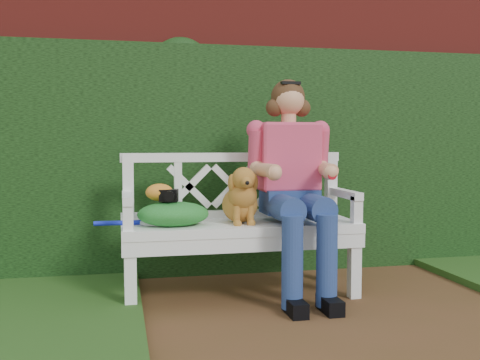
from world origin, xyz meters
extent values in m
plane|color=brown|center=(0.00, 0.00, 0.00)|extent=(60.00, 60.00, 0.00)
cube|color=maroon|center=(0.00, 1.90, 1.10)|extent=(10.00, 0.30, 2.20)
cube|color=#2A5C21|center=(0.00, 1.68, 0.85)|extent=(10.00, 0.18, 1.70)
cube|color=black|center=(-0.92, 0.96, 0.67)|extent=(0.13, 0.11, 0.07)
ellipsoid|color=orange|center=(-0.98, 0.99, 0.68)|extent=(0.19, 0.16, 0.11)
camera|label=1|loc=(-1.22, -2.48, 1.00)|focal=42.00mm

